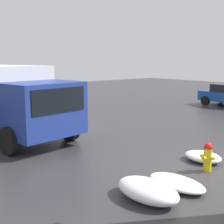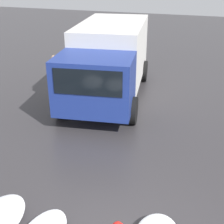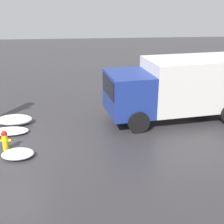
# 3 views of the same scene
# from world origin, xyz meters

# --- Properties ---
(delivery_truck) EXTENTS (6.57, 3.37, 2.70)m
(delivery_truck) POSITION_xyz_m (7.20, 2.59, 1.49)
(delivery_truck) COLOR navy
(delivery_truck) RESTS_ON ground_plane
(pedestrian) EXTENTS (0.39, 0.39, 1.79)m
(pedestrian) POSITION_xyz_m (5.98, 4.24, 0.98)
(pedestrian) COLOR #23232D
(pedestrian) RESTS_ON ground_plane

